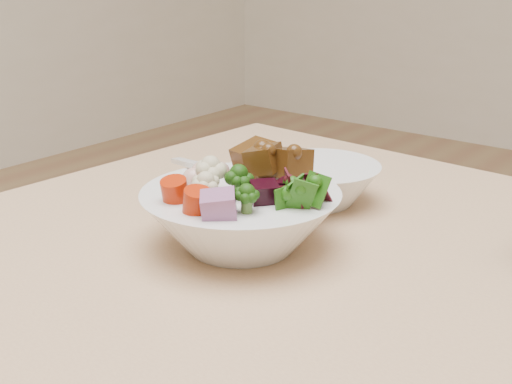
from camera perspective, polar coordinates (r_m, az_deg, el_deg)
food_bowl at (r=0.72m, az=-1.06°, el=-1.87°), size 0.20×0.20×0.11m
soup_spoon at (r=0.77m, az=-4.47°, el=1.45°), size 0.10×0.05×0.02m
side_bowl at (r=0.86m, az=5.11°, el=0.65°), size 0.14×0.14×0.05m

